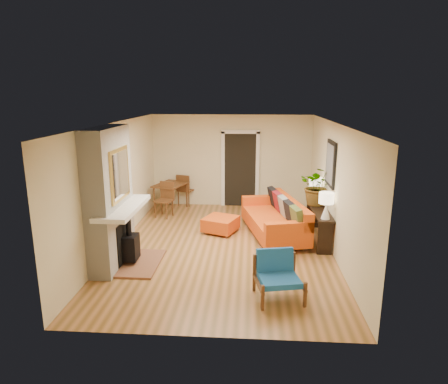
{
  "coord_description": "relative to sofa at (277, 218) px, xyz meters",
  "views": [
    {
      "loc": [
        0.57,
        -7.95,
        3.19
      ],
      "look_at": [
        0.0,
        0.2,
        1.15
      ],
      "focal_mm": 32.0,
      "sensor_mm": 36.0,
      "label": 1
    }
  ],
  "objects": [
    {
      "name": "room_shell",
      "position": [
        -0.58,
        1.85,
        0.84
      ],
      "size": [
        6.5,
        6.5,
        6.5
      ],
      "color": "#B67846",
      "rests_on": "ground"
    },
    {
      "name": "fireplace",
      "position": [
        -3.18,
        -1.78,
        0.84
      ],
      "size": [
        1.09,
        1.68,
        2.6
      ],
      "color": "white",
      "rests_on": "ground"
    },
    {
      "name": "sofa",
      "position": [
        0.0,
        0.0,
        0.0
      ],
      "size": [
        1.52,
        2.5,
        0.92
      ],
      "color": "silver",
      "rests_on": "ground"
    },
    {
      "name": "ottoman",
      "position": [
        -1.31,
        0.12,
        -0.2
      ],
      "size": [
        0.91,
        0.91,
        0.36
      ],
      "color": "silver",
      "rests_on": "ground"
    },
    {
      "name": "blue_chair",
      "position": [
        -0.17,
        -2.83,
        -0.0
      ],
      "size": [
        0.83,
        0.82,
        0.74
      ],
      "color": "brown",
      "rests_on": "ground"
    },
    {
      "name": "dining_table",
      "position": [
        -2.76,
        1.83,
        0.2
      ],
      "size": [
        1.07,
        1.74,
        0.91
      ],
      "color": "brown",
      "rests_on": "ground"
    },
    {
      "name": "console_table",
      "position": [
        0.89,
        -0.22,
        0.17
      ],
      "size": [
        0.34,
        1.85,
        0.72
      ],
      "color": "black",
      "rests_on": "ground"
    },
    {
      "name": "lamp_near",
      "position": [
        0.89,
        -0.95,
        0.66
      ],
      "size": [
        0.3,
        0.3,
        0.54
      ],
      "color": "white",
      "rests_on": "console_table"
    },
    {
      "name": "lamp_far",
      "position": [
        0.89,
        0.5,
        0.66
      ],
      "size": [
        0.3,
        0.3,
        0.54
      ],
      "color": "white",
      "rests_on": "console_table"
    },
    {
      "name": "houseplant",
      "position": [
        0.88,
        0.06,
        0.77
      ],
      "size": [
        0.84,
        0.74,
        0.89
      ],
      "primitive_type": "imported",
      "rotation": [
        0.0,
        0.0,
        -0.06
      ],
      "color": "#1E5919",
      "rests_on": "console_table"
    }
  ]
}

